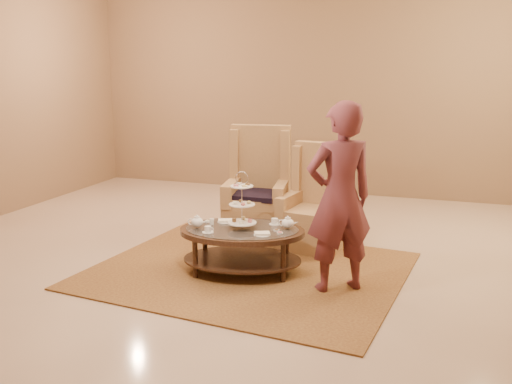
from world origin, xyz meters
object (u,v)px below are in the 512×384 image
(tea_table, at_px, (242,237))
(armchair_right, at_px, (315,213))
(armchair_left, at_px, (258,200))
(person, at_px, (340,198))

(tea_table, height_order, armchair_right, armchair_right)
(tea_table, distance_m, armchair_right, 1.20)
(armchair_left, height_order, armchair_right, armchair_left)
(tea_table, distance_m, person, 1.12)
(armchair_right, bearing_deg, tea_table, -106.03)
(armchair_right, height_order, person, person)
(tea_table, xyz_separation_m, person, (0.99, -0.13, 0.50))
(tea_table, relative_size, armchair_right, 1.17)
(armchair_left, height_order, person, person)
(armchair_left, bearing_deg, person, -57.24)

